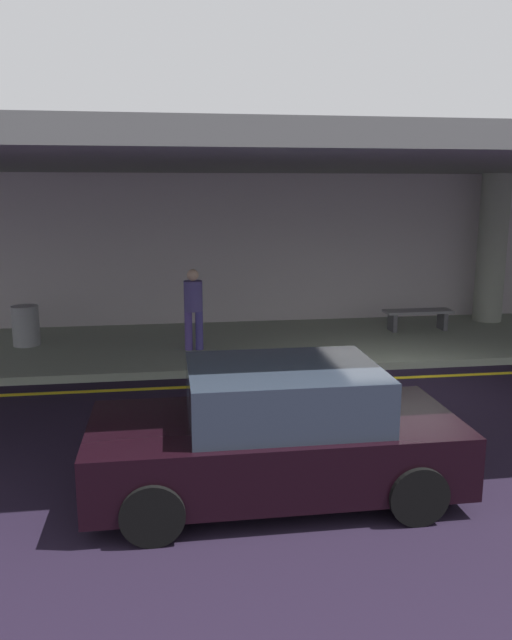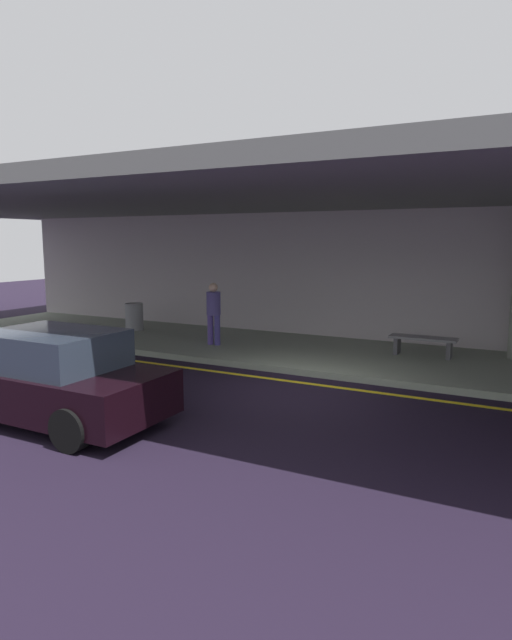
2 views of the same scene
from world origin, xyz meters
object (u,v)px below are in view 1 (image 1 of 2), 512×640
at_px(support_column_far_left, 492,248).
at_px(traveler_with_luggage, 193,304).
at_px(bench_metal, 418,315).
at_px(trash_bin_steel, 26,326).
at_px(car_black, 277,434).

bearing_deg(support_column_far_left, traveler_with_luggage, -165.55).
relative_size(traveler_with_luggage, bench_metal, 1.05).
distance_m(support_column_far_left, trash_bin_steel, 11.17).
distance_m(support_column_far_left, traveler_with_luggage, 7.80).
distance_m(traveler_with_luggage, trash_bin_steel, 3.68).
bearing_deg(car_black, bench_metal, -123.01).
bearing_deg(support_column_far_left, trash_bin_steel, -174.66).
relative_size(support_column_far_left, traveler_with_luggage, 2.17).
xyz_separation_m(car_black, trash_bin_steel, (-4.17, 7.02, -0.14)).
bearing_deg(car_black, trash_bin_steel, -59.40).
xyz_separation_m(support_column_far_left, bench_metal, (-2.20, -0.84, -1.47)).
height_order(support_column_far_left, traveler_with_luggage, support_column_far_left).
bearing_deg(traveler_with_luggage, support_column_far_left, -53.55).
relative_size(support_column_far_left, car_black, 0.89).
bearing_deg(bench_metal, support_column_far_left, 20.82).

